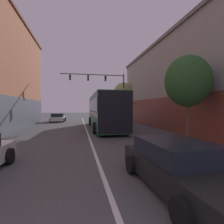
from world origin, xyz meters
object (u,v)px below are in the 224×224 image
at_px(traffic_signal_gantry, 104,85).
at_px(street_tree_far, 124,94).
at_px(parked_car_left_near, 58,118).
at_px(hatchback_foreground, 180,166).
at_px(street_tree_near, 188,81).
at_px(bus, 104,110).

xyz_separation_m(traffic_signal_gantry, street_tree_far, (3.42, 1.31, -1.16)).
height_order(parked_car_left_near, street_tree_far, street_tree_far).
xyz_separation_m(parked_car_left_near, traffic_signal_gantry, (7.02, -1.93, 4.96)).
bearing_deg(hatchback_foreground, street_tree_near, -38.00).
xyz_separation_m(hatchback_foreground, street_tree_far, (4.61, 23.52, 3.82)).
bearing_deg(traffic_signal_gantry, parked_car_left_near, 164.65).
height_order(hatchback_foreground, parked_car_left_near, parked_car_left_near).
distance_m(hatchback_foreground, street_tree_far, 24.27).
relative_size(hatchback_foreground, street_tree_near, 0.83).
distance_m(bus, parked_car_left_near, 11.76).
relative_size(street_tree_near, street_tree_far, 0.86).
bearing_deg(parked_car_left_near, hatchback_foreground, -165.75).
relative_size(hatchback_foreground, traffic_signal_gantry, 0.46).
relative_size(hatchback_foreground, parked_car_left_near, 1.10).
xyz_separation_m(bus, traffic_signal_gantry, (1.15, 8.18, 3.63)).
bearing_deg(traffic_signal_gantry, bus, -98.03).
relative_size(bus, traffic_signal_gantry, 1.26).
height_order(bus, hatchback_foreground, bus).
bearing_deg(hatchback_foreground, street_tree_far, -13.15).
bearing_deg(street_tree_near, bus, 114.53).
height_order(hatchback_foreground, street_tree_near, street_tree_near).
xyz_separation_m(hatchback_foreground, street_tree_near, (3.95, 5.45, 3.21)).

